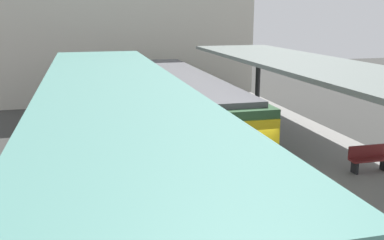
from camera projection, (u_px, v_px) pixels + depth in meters
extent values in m
plane|color=#383835|center=(238.00, 204.00, 14.04)|extent=(80.00, 80.00, 0.00)
cube|color=gray|center=(120.00, 202.00, 13.01)|extent=(4.40, 28.00, 1.00)
cube|color=gray|center=(342.00, 179.00, 14.83)|extent=(4.40, 28.00, 1.00)
cube|color=#4C4742|center=(238.00, 202.00, 14.02)|extent=(3.20, 28.00, 0.20)
cube|color=slate|center=(217.00, 199.00, 13.80)|extent=(0.08, 28.00, 0.14)
cube|color=slate|center=(259.00, 194.00, 14.15)|extent=(0.08, 28.00, 0.14)
cube|color=#2D5633|center=(186.00, 109.00, 20.44)|extent=(2.70, 14.46, 2.90)
cube|color=yellow|center=(240.00, 161.00, 13.65)|extent=(2.65, 0.08, 2.60)
cube|color=black|center=(158.00, 103.00, 20.03)|extent=(0.04, 13.31, 0.76)
cube|color=black|center=(214.00, 100.00, 20.68)|extent=(0.04, 13.31, 0.76)
cube|color=#515156|center=(186.00, 76.00, 20.07)|extent=(2.16, 13.74, 0.20)
cylinder|color=#333335|center=(139.00, 215.00, 7.94)|extent=(0.24, 0.24, 2.88)
cylinder|color=#333335|center=(103.00, 94.00, 19.79)|extent=(0.24, 0.24, 2.88)
cube|color=slate|center=(112.00, 82.00, 13.50)|extent=(4.18, 21.00, 0.16)
cylinder|color=#333335|center=(258.00, 86.00, 21.58)|extent=(0.24, 0.24, 3.08)
cube|color=slate|center=(328.00, 68.00, 15.26)|extent=(4.18, 21.00, 0.16)
cube|color=black|center=(355.00, 167.00, 13.96)|extent=(0.08, 0.32, 0.40)
cube|color=black|center=(384.00, 165.00, 14.23)|extent=(0.08, 0.32, 0.40)
cube|color=maroon|center=(370.00, 159.00, 14.04)|extent=(1.40, 0.40, 0.06)
cube|color=maroon|center=(367.00, 151.00, 14.15)|extent=(1.40, 0.06, 0.40)
cylinder|color=#232328|center=(102.00, 138.00, 16.39)|extent=(0.28, 0.28, 0.90)
cylinder|color=navy|center=(101.00, 118.00, 16.21)|extent=(0.36, 0.36, 0.62)
sphere|color=beige|center=(100.00, 108.00, 16.11)|extent=(0.22, 0.22, 0.22)
cube|color=beige|center=(122.00, 21.00, 31.12)|extent=(18.00, 6.00, 11.00)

